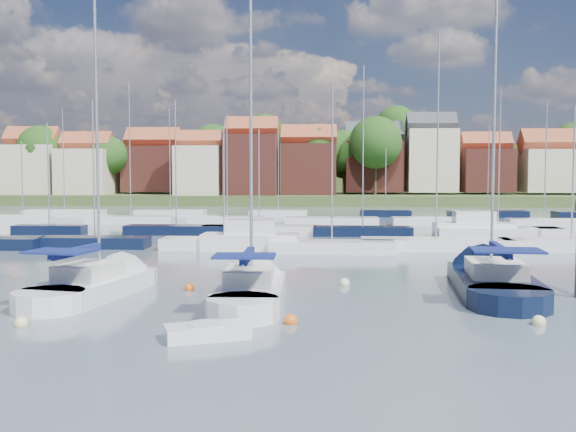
{
  "coord_description": "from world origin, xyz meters",
  "views": [
    {
      "loc": [
        0.27,
        -26.37,
        5.53
      ],
      "look_at": [
        -2.18,
        14.0,
        2.89
      ],
      "focal_mm": 40.0,
      "sensor_mm": 36.0,
      "label": 1
    }
  ],
  "objects": [
    {
      "name": "buoy_d",
      "position": [
        -1.06,
        -2.96,
        0.0
      ],
      "size": [
        0.54,
        0.54,
        0.54
      ],
      "primitive_type": "sphere",
      "color": "#D85914",
      "rests_on": "ground"
    },
    {
      "name": "buoy_f",
      "position": [
        8.06,
        -2.61,
        0.0
      ],
      "size": [
        0.52,
        0.52,
        0.52
      ],
      "primitive_type": "sphere",
      "color": "beige",
      "rests_on": "ground"
    },
    {
      "name": "buoy_g",
      "position": [
        -6.28,
        3.64,
        0.0
      ],
      "size": [
        0.49,
        0.49,
        0.49
      ],
      "primitive_type": "sphere",
      "color": "#D85914",
      "rests_on": "ground"
    },
    {
      "name": "sailboat_navy",
      "position": [
        8.24,
        5.76,
        0.35
      ],
      "size": [
        4.54,
        13.17,
        17.83
      ],
      "rotation": [
        0.0,
        0.0,
        1.48
      ],
      "color": "black",
      "rests_on": "ground"
    },
    {
      "name": "sailboat_centre",
      "position": [
        -3.05,
        2.14,
        0.36
      ],
      "size": [
        3.14,
        10.77,
        14.57
      ],
      "rotation": [
        0.0,
        0.0,
        1.6
      ],
      "color": "silver",
      "rests_on": "ground"
    },
    {
      "name": "marina_field",
      "position": [
        1.91,
        35.15,
        0.43
      ],
      "size": [
        79.62,
        41.41,
        15.93
      ],
      "color": "silver",
      "rests_on": "ground"
    },
    {
      "name": "buoy_b",
      "position": [
        -10.83,
        -3.97,
        0.0
      ],
      "size": [
        0.52,
        0.52,
        0.52
      ],
      "primitive_type": "sphere",
      "color": "beige",
      "rests_on": "ground"
    },
    {
      "name": "sailboat_left",
      "position": [
        -10.09,
        3.24,
        0.36
      ],
      "size": [
        4.78,
        11.39,
        15.05
      ],
      "rotation": [
        0.0,
        0.0,
        1.4
      ],
      "color": "silver",
      "rests_on": "ground"
    },
    {
      "name": "far_shore_town",
      "position": [
        2.23,
        132.67,
        4.61
      ],
      "size": [
        212.46,
        90.0,
        22.27
      ],
      "color": "#46542A",
      "rests_on": "ground"
    },
    {
      "name": "tender",
      "position": [
        -3.74,
        -5.3,
        0.23
      ],
      "size": [
        3.08,
        2.23,
        0.61
      ],
      "rotation": [
        0.0,
        0.0,
        0.37
      ],
      "color": "silver",
      "rests_on": "ground"
    },
    {
      "name": "ground",
      "position": [
        0.0,
        40.0,
        0.0
      ],
      "size": [
        260.0,
        260.0,
        0.0
      ],
      "primitive_type": "plane",
      "color": "#485762",
      "rests_on": "ground"
    },
    {
      "name": "buoy_c",
      "position": [
        -3.01,
        -0.46,
        0.0
      ],
      "size": [
        0.44,
        0.44,
        0.44
      ],
      "primitive_type": "sphere",
      "color": "#D85914",
      "rests_on": "ground"
    },
    {
      "name": "buoy_e",
      "position": [
        1.15,
        5.4,
        0.0
      ],
      "size": [
        0.53,
        0.53,
        0.53
      ],
      "primitive_type": "sphere",
      "color": "beige",
      "rests_on": "ground"
    }
  ]
}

